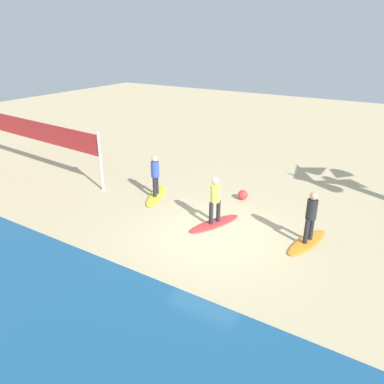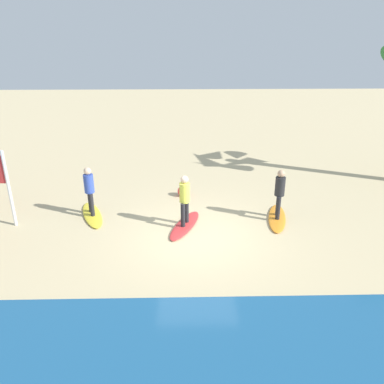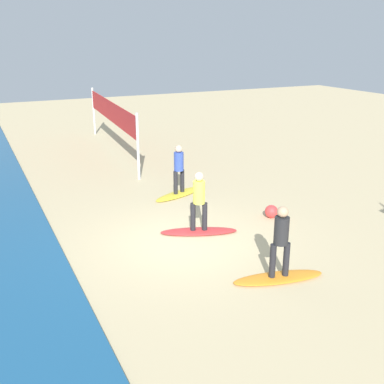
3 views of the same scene
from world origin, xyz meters
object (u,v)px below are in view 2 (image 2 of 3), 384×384
at_px(surfer_red, 185,197).
at_px(surfboard_yellow, 92,215).
at_px(surfer_orange, 280,190).
at_px(surfboard_red, 185,225).
at_px(beach_ball, 183,191).
at_px(surfboard_orange, 277,218).
at_px(surfer_yellow, 89,188).

xyz_separation_m(surfer_red, surfboard_yellow, (3.12, -0.82, -0.99)).
bearing_deg(surfboard_yellow, surfer_orange, 65.30).
height_order(surfboard_red, surfer_red, surfer_red).
bearing_deg(surfer_red, beach_ball, -88.47).
xyz_separation_m(surfer_red, beach_ball, (0.06, -2.44, -0.84)).
distance_m(surfer_red, beach_ball, 2.58).
xyz_separation_m(surfboard_orange, surfer_red, (3.06, 0.44, 0.99)).
bearing_deg(surfer_red, surfer_yellow, -14.74).
bearing_deg(surfboard_orange, surfer_orange, 0.00).
height_order(surfboard_red, surfboard_yellow, same).
xyz_separation_m(surfer_orange, surfboard_yellow, (6.18, -0.38, -0.99)).
bearing_deg(beach_ball, surfer_red, 91.53).
bearing_deg(surfboard_red, beach_ball, -157.06).
relative_size(surfboard_red, surfer_red, 1.28).
height_order(surfboard_orange, surfer_yellow, surfer_yellow).
relative_size(surfer_red, surfer_yellow, 1.00).
bearing_deg(surfer_yellow, surfer_orange, 176.46).
xyz_separation_m(surfboard_orange, beach_ball, (3.13, -2.00, 0.15)).
xyz_separation_m(surfboard_orange, surfboard_red, (3.06, 0.44, 0.00)).
distance_m(surfboard_red, surfboard_yellow, 3.23).
bearing_deg(surfer_yellow, beach_ball, -152.10).
bearing_deg(surfboard_orange, surfboard_red, -69.61).
bearing_deg(surfboard_red, surfer_yellow, -83.33).
distance_m(surfer_orange, surfer_yellow, 6.20).
distance_m(surfer_orange, surfboard_red, 3.25).
height_order(surfer_orange, surfer_red, same).
relative_size(surfboard_yellow, beach_ball, 5.41).
bearing_deg(surfer_orange, surfboard_yellow, -3.54).
height_order(surfboard_yellow, beach_ball, beach_ball).
bearing_deg(surfer_yellow, surfboard_yellow, 0.00).
height_order(surfer_orange, surfboard_yellow, surfer_orange).
relative_size(surfboard_orange, surfer_red, 1.28).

